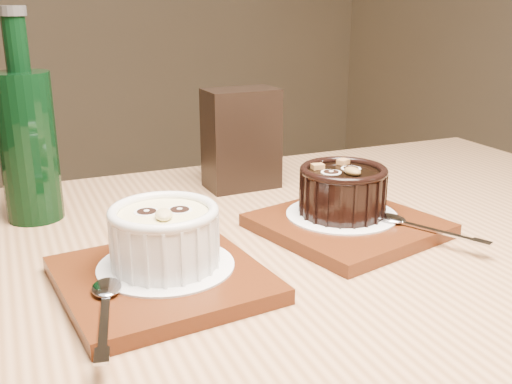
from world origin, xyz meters
TOP-DOWN VIEW (x-y plane):
  - table at (0.14, -0.01)m, footprint 1.24×0.86m
  - tray_left at (0.05, -0.00)m, footprint 0.19×0.19m
  - doily_left at (0.06, 0.01)m, footprint 0.13×0.13m
  - ramekin_white at (0.06, 0.01)m, footprint 0.10×0.10m
  - spoon_left at (-0.01, -0.05)m, footprint 0.06×0.14m
  - tray_right at (0.29, 0.04)m, footprint 0.21×0.21m
  - doily_right at (0.29, 0.05)m, footprint 0.13×0.13m
  - ramekin_dark at (0.29, 0.05)m, footprint 0.10×0.10m
  - spoon_right at (0.34, -0.02)m, footprint 0.08×0.13m
  - condiment_stand at (0.25, 0.25)m, footprint 0.10×0.06m
  - green_bottle at (-0.03, 0.25)m, footprint 0.07×0.07m

SIDE VIEW (x-z plane):
  - table at x=0.14m, z-range 0.28..1.03m
  - tray_left at x=0.05m, z-range 0.75..0.76m
  - tray_right at x=0.29m, z-range 0.75..0.76m
  - doily_left at x=0.06m, z-range 0.77..0.77m
  - doily_right at x=0.29m, z-range 0.77..0.77m
  - spoon_left at x=-0.01m, z-range 0.77..0.77m
  - spoon_right at x=0.34m, z-range 0.77..0.77m
  - ramekin_dark at x=0.29m, z-range 0.77..0.83m
  - ramekin_white at x=0.06m, z-range 0.77..0.83m
  - condiment_stand at x=0.25m, z-range 0.75..0.89m
  - green_bottle at x=-0.03m, z-range 0.72..0.97m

